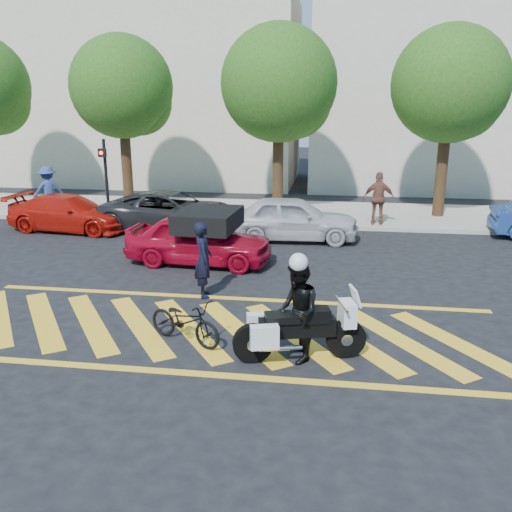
# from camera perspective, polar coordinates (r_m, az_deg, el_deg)

# --- Properties ---
(ground) EXTENTS (90.00, 90.00, 0.00)m
(ground) POSITION_cam_1_polar(r_m,az_deg,el_deg) (11.53, -4.12, -7.78)
(ground) COLOR black
(ground) RESTS_ON ground
(sidewalk) EXTENTS (60.00, 5.00, 0.15)m
(sidewalk) POSITION_cam_1_polar(r_m,az_deg,el_deg) (22.86, 2.26, 4.60)
(sidewalk) COLOR #9E998E
(sidewalk) RESTS_ON ground
(crosswalk) EXTENTS (12.33, 4.00, 0.01)m
(crosswalk) POSITION_cam_1_polar(r_m,az_deg,el_deg) (11.53, -4.30, -7.75)
(crosswalk) COLOR yellow
(crosswalk) RESTS_ON ground
(building_left) EXTENTS (16.00, 8.00, 10.00)m
(building_left) POSITION_cam_1_polar(r_m,az_deg,el_deg) (32.93, -10.45, 16.53)
(building_left) COLOR beige
(building_left) RESTS_ON ground
(building_right) EXTENTS (16.00, 8.00, 11.00)m
(building_right) POSITION_cam_1_polar(r_m,az_deg,el_deg) (31.99, 21.22, 16.66)
(building_right) COLOR beige
(building_right) RESTS_ON ground
(tree_left) EXTENTS (4.20, 4.20, 7.26)m
(tree_left) POSITION_cam_1_polar(r_m,az_deg,el_deg) (23.97, -13.59, 16.55)
(tree_left) COLOR black
(tree_left) RESTS_ON ground
(tree_center) EXTENTS (4.60, 4.60, 7.56)m
(tree_center) POSITION_cam_1_polar(r_m,az_deg,el_deg) (22.45, 2.77, 17.27)
(tree_center) COLOR black
(tree_center) RESTS_ON ground
(tree_right) EXTENTS (4.40, 4.40, 7.41)m
(tree_right) POSITION_cam_1_polar(r_m,az_deg,el_deg) (22.76, 19.99, 16.22)
(tree_right) COLOR black
(tree_right) RESTS_ON ground
(signal_pole) EXTENTS (0.28, 0.43, 3.20)m
(signal_pole) POSITION_cam_1_polar(r_m,az_deg,el_deg) (22.04, -15.58, 8.44)
(signal_pole) COLOR black
(signal_pole) RESTS_ON ground
(officer_bike) EXTENTS (0.65, 0.79, 1.87)m
(officer_bike) POSITION_cam_1_polar(r_m,az_deg,el_deg) (13.16, -5.56, -0.39)
(officer_bike) COLOR black
(officer_bike) RESTS_ON ground
(bicycle) EXTENTS (1.82, 1.28, 0.91)m
(bicycle) POSITION_cam_1_polar(r_m,az_deg,el_deg) (10.87, -7.50, -6.80)
(bicycle) COLOR black
(bicycle) RESTS_ON ground
(police_motorcycle) EXTENTS (2.46, 1.12, 1.10)m
(police_motorcycle) POSITION_cam_1_polar(r_m,az_deg,el_deg) (10.07, 4.43, -7.74)
(police_motorcycle) COLOR black
(police_motorcycle) RESTS_ON ground
(officer_moto) EXTENTS (0.93, 1.08, 1.90)m
(officer_moto) POSITION_cam_1_polar(r_m,az_deg,el_deg) (9.95, 4.38, -5.87)
(officer_moto) COLOR black
(officer_moto) RESTS_ON ground
(red_convertible) EXTENTS (4.37, 2.01, 1.45)m
(red_convertible) POSITION_cam_1_polar(r_m,az_deg,el_deg) (15.91, -6.01, 1.74)
(red_convertible) COLOR #A40720
(red_convertible) RESTS_ON ground
(parked_left) EXTENTS (4.67, 2.24, 1.31)m
(parked_left) POSITION_cam_1_polar(r_m,az_deg,el_deg) (21.03, -19.04, 4.30)
(parked_left) COLOR #AD130A
(parked_left) RESTS_ON ground
(parked_mid_left) EXTENTS (5.37, 2.83, 1.44)m
(parked_mid_left) POSITION_cam_1_polar(r_m,az_deg,el_deg) (20.08, -8.91, 4.65)
(parked_mid_left) COLOR black
(parked_mid_left) RESTS_ON ground
(parked_mid_right) EXTENTS (4.53, 2.00, 1.52)m
(parked_mid_right) POSITION_cam_1_polar(r_m,az_deg,el_deg) (18.55, 3.87, 3.98)
(parked_mid_right) COLOR #B8B8BC
(parked_mid_right) RESTS_ON ground
(pedestrian_left) EXTENTS (1.41, 1.34, 1.92)m
(pedestrian_left) POSITION_cam_1_polar(r_m,az_deg,el_deg) (23.72, -21.01, 6.50)
(pedestrian_left) COLOR navy
(pedestrian_left) RESTS_ON sidewalk
(pedestrian_right) EXTENTS (1.17, 0.53, 1.96)m
(pedestrian_right) POSITION_cam_1_polar(r_m,az_deg,el_deg) (20.65, 12.79, 5.92)
(pedestrian_right) COLOR brown
(pedestrian_right) RESTS_ON sidewalk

